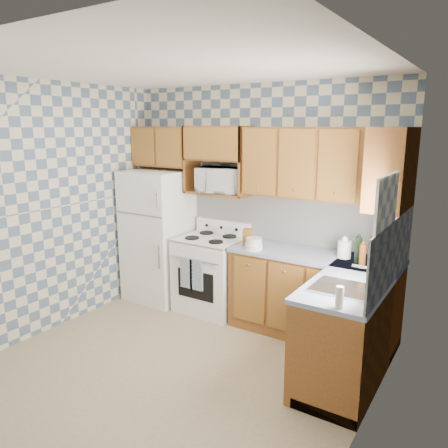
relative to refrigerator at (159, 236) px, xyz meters
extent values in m
plane|color=#897655|center=(1.27, -1.25, -0.84)|extent=(3.40, 3.40, 0.00)
cube|color=slate|center=(1.27, 0.35, 0.51)|extent=(3.40, 0.02, 2.70)
cube|color=slate|center=(2.97, -1.25, 0.51)|extent=(0.02, 3.20, 2.70)
cube|color=white|center=(1.68, 0.34, 0.36)|extent=(2.60, 0.02, 0.56)
cube|color=white|center=(2.96, -0.45, 0.36)|extent=(0.02, 1.60, 0.56)
cube|color=white|center=(0.00, 0.00, 0.00)|extent=(0.75, 0.70, 1.68)
cube|color=white|center=(0.80, 0.03, -0.39)|extent=(0.76, 0.65, 0.90)
cube|color=silver|center=(0.80, 0.03, 0.07)|extent=(0.76, 0.65, 0.02)
cube|color=white|center=(0.80, 0.30, 0.16)|extent=(0.76, 0.08, 0.17)
cube|color=navy|center=(0.69, -0.32, -0.29)|extent=(0.17, 0.02, 0.36)
cube|color=navy|center=(0.83, -0.32, -0.29)|extent=(0.17, 0.02, 0.36)
cube|color=brown|center=(2.10, 0.05, -0.40)|extent=(1.75, 0.60, 0.88)
cube|color=brown|center=(2.67, -0.45, -0.40)|extent=(0.60, 1.60, 0.88)
cube|color=gray|center=(2.10, 0.05, 0.06)|extent=(1.77, 0.63, 0.04)
cube|color=gray|center=(2.67, -0.45, 0.06)|extent=(0.63, 1.60, 0.04)
cube|color=brown|center=(2.10, 0.19, 1.01)|extent=(1.75, 0.33, 0.74)
cube|color=brown|center=(-0.02, 0.19, 1.13)|extent=(0.82, 0.33, 0.50)
cube|color=brown|center=(2.81, 0.00, 1.01)|extent=(0.33, 0.70, 0.74)
cube|color=brown|center=(0.80, 0.19, 0.60)|extent=(0.80, 0.33, 0.03)
imported|color=white|center=(0.84, 0.19, 0.76)|extent=(0.61, 0.48, 0.30)
cube|color=#B7B7BC|center=(2.67, -0.80, 0.09)|extent=(0.48, 0.40, 0.03)
cube|color=white|center=(2.96, -0.80, 0.61)|extent=(0.02, 0.66, 0.86)
cylinder|color=black|center=(2.72, -0.07, 0.22)|extent=(0.06, 0.06, 0.29)
cylinder|color=black|center=(2.82, -0.13, 0.22)|extent=(0.06, 0.06, 0.27)
cylinder|color=#65310E|center=(2.85, -0.03, 0.21)|extent=(0.06, 0.06, 0.25)
cylinder|color=#65310E|center=(2.65, -0.15, 0.20)|extent=(0.06, 0.06, 0.23)
cylinder|color=black|center=(2.57, -0.01, 0.21)|extent=(0.06, 0.06, 0.26)
cube|color=brown|center=(1.35, -0.05, 0.18)|extent=(0.10, 0.10, 0.20)
cylinder|color=white|center=(2.41, 0.08, 0.17)|extent=(0.14, 0.14, 0.17)
cylinder|color=silver|center=(2.77, -1.19, 0.17)|extent=(0.06, 0.06, 0.17)
camera|label=1|loc=(3.66, -4.17, 1.39)|focal=35.00mm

